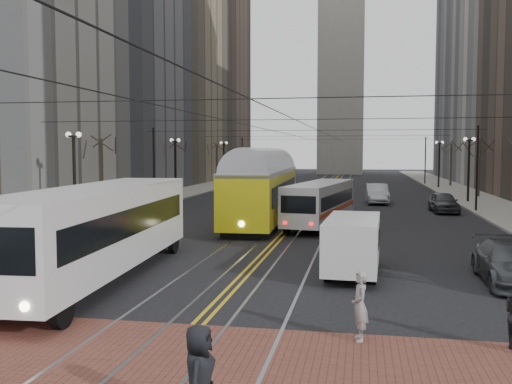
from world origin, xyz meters
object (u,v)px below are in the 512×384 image
at_px(sedan_grey, 444,202).
at_px(pedestrian_a, 199,376).
at_px(streetcar, 263,194).
at_px(sedan_parked, 510,263).
at_px(transit_bus, 98,234).
at_px(rear_bus, 320,204).
at_px(cargo_van, 353,247).
at_px(sedan_silver, 377,194).
at_px(pedestrian_b, 360,306).

bearing_deg(sedan_grey, pedestrian_a, -106.46).
bearing_deg(streetcar, sedan_parked, -54.90).
distance_m(streetcar, sedan_parked, 19.28).
xyz_separation_m(transit_bus, rear_bus, (6.84, 16.28, -0.34)).
relative_size(cargo_van, sedan_silver, 0.94).
xyz_separation_m(sedan_silver, sedan_parked, (3.84, -30.45, -0.13)).
height_order(streetcar, pedestrian_b, streetcar).
relative_size(rear_bus, sedan_parked, 2.06).
height_order(sedan_parked, pedestrian_a, pedestrian_a).
height_order(streetcar, cargo_van, streetcar).
bearing_deg(streetcar, sedan_grey, 32.04).
height_order(sedan_silver, pedestrian_a, pedestrian_a).
height_order(cargo_van, sedan_parked, cargo_van).
bearing_deg(rear_bus, sedan_parked, -52.45).
distance_m(sedan_parked, pedestrian_a, 14.45).
height_order(pedestrian_a, pedestrian_b, pedestrian_a).
xyz_separation_m(transit_bus, sedan_parked, (14.54, 2.10, -0.96)).
xyz_separation_m(rear_bus, sedan_silver, (3.86, 16.27, -0.49)).
distance_m(sedan_parked, pedestrian_b, 8.83).
distance_m(sedan_grey, sedan_silver, 8.23).
xyz_separation_m(transit_bus, pedestrian_a, (6.70, -10.04, -0.80)).
distance_m(transit_bus, sedan_silver, 34.27).
relative_size(streetcar, rear_bus, 1.51).
bearing_deg(sedan_silver, transit_bus, -110.71).
bearing_deg(pedestrian_a, sedan_parked, -35.68).
bearing_deg(sedan_grey, sedan_silver, 122.89).
xyz_separation_m(sedan_grey, sedan_parked, (-0.95, -23.75, -0.05)).
distance_m(streetcar, sedan_grey, 15.05).
xyz_separation_m(sedan_parked, pedestrian_b, (-5.20, -7.14, 0.15)).
height_order(transit_bus, sedan_silver, transit_bus).
height_order(rear_bus, sedan_silver, rear_bus).
xyz_separation_m(streetcar, sedan_grey, (12.48, 8.34, -1.07)).
height_order(sedan_grey, sedan_silver, sedan_silver).
bearing_deg(sedan_grey, pedestrian_b, -103.95).
relative_size(streetcar, sedan_parked, 3.12).
bearing_deg(rear_bus, pedestrian_a, -81.27).
relative_size(sedan_grey, pedestrian_b, 2.63).
distance_m(rear_bus, sedan_grey, 12.92).
relative_size(transit_bus, streetcar, 0.86).
height_order(cargo_van, pedestrian_a, cargo_van).
bearing_deg(cargo_van, sedan_parked, -0.75).
relative_size(sedan_silver, pedestrian_b, 3.01).
bearing_deg(pedestrian_b, sedan_silver, 166.56).
relative_size(streetcar, pedestrian_b, 9.04).
height_order(rear_bus, sedan_parked, rear_bus).
bearing_deg(pedestrian_a, sedan_silver, -8.17).
bearing_deg(pedestrian_a, sedan_grey, -16.57).
height_order(sedan_silver, sedan_parked, sedan_silver).
relative_size(sedan_grey, sedan_parked, 0.91).
distance_m(sedan_grey, pedestrian_b, 31.50).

